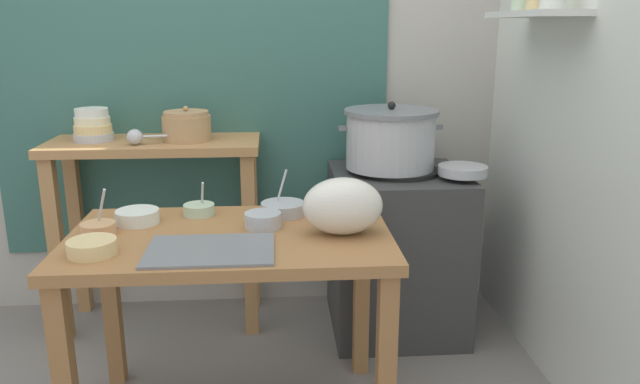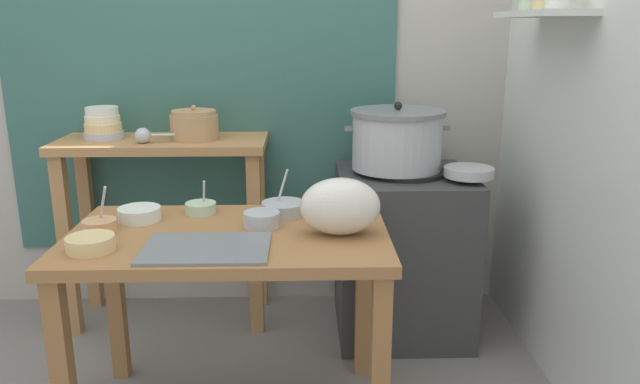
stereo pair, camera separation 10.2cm
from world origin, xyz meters
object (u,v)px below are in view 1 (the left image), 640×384
(prep_table, at_px, (231,264))
(prep_bowl_0, at_px, (283,208))
(stove_block, at_px, (396,251))
(plastic_bag, at_px, (343,206))
(wide_pan, at_px, (463,170))
(prep_bowl_2, at_px, (98,228))
(steamer_pot, at_px, (391,139))
(serving_tray, at_px, (210,250))
(clay_pot, at_px, (187,126))
(prep_bowl_5, at_px, (137,216))
(prep_bowl_3, at_px, (92,247))
(bowl_stack_enamel, at_px, (93,126))
(prep_bowl_1, at_px, (263,220))
(back_shelf_table, at_px, (157,187))
(prep_bowl_4, at_px, (199,209))
(ladle, at_px, (137,137))

(prep_table, relative_size, prep_bowl_0, 6.52)
(stove_block, xyz_separation_m, plastic_bag, (-0.34, -0.70, 0.43))
(wide_pan, height_order, prep_bowl_2, prep_bowl_2)
(steamer_pot, bearing_deg, serving_tray, -130.32)
(clay_pot, distance_m, plastic_bag, 1.05)
(wide_pan, height_order, prep_bowl_5, wide_pan)
(clay_pot, bearing_deg, plastic_bag, -52.96)
(prep_bowl_3, height_order, prep_bowl_5, prep_bowl_5)
(wide_pan, height_order, prep_bowl_3, wide_pan)
(bowl_stack_enamel, xyz_separation_m, prep_bowl_0, (0.85, -0.62, -0.22))
(prep_bowl_3, bearing_deg, prep_bowl_1, 23.03)
(plastic_bag, bearing_deg, prep_bowl_3, -170.02)
(bowl_stack_enamel, relative_size, serving_tray, 0.45)
(prep_bowl_1, bearing_deg, wide_pan, 28.94)
(back_shelf_table, distance_m, stove_block, 1.16)
(plastic_bag, bearing_deg, clay_pot, 127.04)
(steamer_pot, xyz_separation_m, prep_bowl_4, (-0.81, -0.47, -0.17))
(prep_table, distance_m, prep_bowl_0, 0.31)
(prep_bowl_3, bearing_deg, prep_bowl_4, 54.04)
(back_shelf_table, xyz_separation_m, prep_bowl_5, (0.06, -0.66, 0.07))
(wide_pan, xyz_separation_m, prep_bowl_3, (-1.38, -0.70, -0.05))
(bowl_stack_enamel, height_order, prep_bowl_5, bowl_stack_enamel)
(prep_bowl_4, bearing_deg, clay_pot, 100.86)
(prep_bowl_4, bearing_deg, wide_pan, 15.61)
(prep_table, distance_m, prep_bowl_4, 0.29)
(stove_block, relative_size, prep_bowl_1, 6.06)
(serving_tray, distance_m, prep_bowl_3, 0.36)
(prep_bowl_3, bearing_deg, back_shelf_table, 88.90)
(wide_pan, bearing_deg, bowl_stack_enamel, 169.79)
(plastic_bag, relative_size, prep_bowl_1, 2.12)
(ladle, distance_m, serving_tray, 0.98)
(back_shelf_table, distance_m, plastic_bag, 1.14)
(ladle, xyz_separation_m, prep_bowl_4, (0.31, -0.48, -0.19))
(prep_bowl_1, relative_size, prep_bowl_4, 0.96)
(stove_block, height_order, bowl_stack_enamel, bowl_stack_enamel)
(serving_tray, height_order, prep_bowl_4, prep_bowl_4)
(clay_pot, distance_m, prep_bowl_4, 0.63)
(prep_bowl_0, bearing_deg, ladle, 141.31)
(prep_bowl_1, bearing_deg, prep_bowl_5, 169.48)
(ladle, relative_size, prep_bowl_2, 1.60)
(wide_pan, relative_size, prep_bowl_0, 1.26)
(bowl_stack_enamel, xyz_separation_m, prep_bowl_1, (0.78, -0.77, -0.22))
(back_shelf_table, bearing_deg, prep_bowl_0, -45.90)
(prep_bowl_2, bearing_deg, plastic_bag, -3.27)
(serving_tray, relative_size, prep_bowl_1, 3.11)
(ladle, bearing_deg, bowl_stack_enamel, 151.59)
(plastic_bag, relative_size, prep_bowl_0, 1.62)
(prep_bowl_2, height_order, prep_bowl_5, prep_bowl_2)
(serving_tray, xyz_separation_m, prep_bowl_3, (-0.36, 0.00, 0.02))
(bowl_stack_enamel, xyz_separation_m, ladle, (0.22, -0.12, -0.03))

